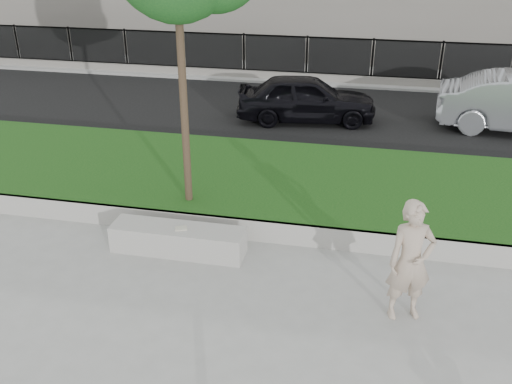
% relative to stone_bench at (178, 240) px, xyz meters
% --- Properties ---
extents(ground, '(90.00, 90.00, 0.00)m').
position_rel_stone_bench_xyz_m(ground, '(1.21, -0.40, -0.23)').
color(ground, gray).
rests_on(ground, ground).
extents(grass_bank, '(34.00, 4.00, 0.40)m').
position_rel_stone_bench_xyz_m(grass_bank, '(1.21, 2.60, -0.03)').
color(grass_bank, '#0D370E').
rests_on(grass_bank, ground).
extents(grass_kerb, '(34.00, 0.08, 0.40)m').
position_rel_stone_bench_xyz_m(grass_kerb, '(1.21, 0.64, -0.03)').
color(grass_kerb, '#9D9A93').
rests_on(grass_kerb, ground).
extents(street, '(34.00, 7.00, 0.04)m').
position_rel_stone_bench_xyz_m(street, '(1.21, 8.10, -0.21)').
color(street, black).
rests_on(street, ground).
extents(far_pavement, '(34.00, 3.00, 0.12)m').
position_rel_stone_bench_xyz_m(far_pavement, '(1.21, 12.60, -0.17)').
color(far_pavement, gray).
rests_on(far_pavement, ground).
extents(iron_fence, '(32.00, 0.30, 1.50)m').
position_rel_stone_bench_xyz_m(iron_fence, '(1.21, 11.60, 0.31)').
color(iron_fence, slate).
rests_on(iron_fence, far_pavement).
extents(stone_bench, '(2.25, 0.56, 0.46)m').
position_rel_stone_bench_xyz_m(stone_bench, '(0.00, 0.00, 0.00)').
color(stone_bench, '#9D9A93').
rests_on(stone_bench, ground).
extents(man, '(0.75, 0.61, 1.78)m').
position_rel_stone_bench_xyz_m(man, '(3.69, -0.97, 0.66)').
color(man, '#BAA58F').
rests_on(man, ground).
extents(book, '(0.23, 0.20, 0.02)m').
position_rel_stone_bench_xyz_m(book, '(0.08, -0.03, 0.24)').
color(book, beige).
rests_on(book, stone_bench).
extents(car_dark, '(3.97, 2.07, 1.29)m').
position_rel_stone_bench_xyz_m(car_dark, '(1.17, 7.34, 0.45)').
color(car_dark, black).
rests_on(car_dark, street).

